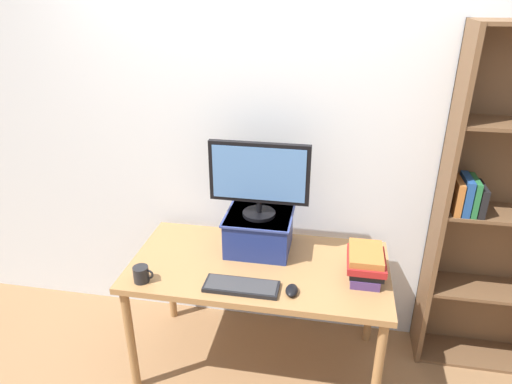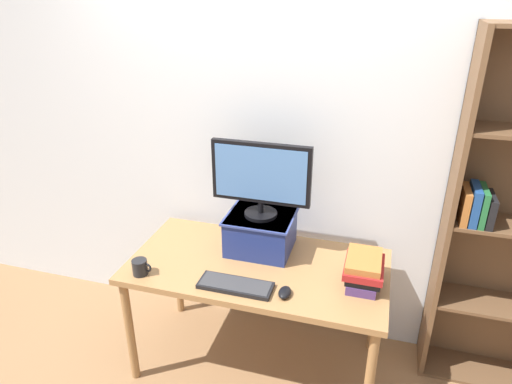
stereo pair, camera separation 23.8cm
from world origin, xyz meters
name	(u,v)px [view 1 (the left image)]	position (x,y,z in m)	size (l,w,h in m)	color
ground_plane	(259,361)	(0.00, 0.00, 0.00)	(12.00, 12.00, 0.00)	olive
back_wall	(273,143)	(0.00, 0.48, 1.30)	(7.00, 0.08, 2.60)	silver
desk	(259,274)	(0.00, 0.00, 0.66)	(1.46, 0.75, 0.73)	#9E7042
bookshelf_unit	(509,211)	(1.36, 0.33, 1.03)	(0.81, 0.28, 2.03)	brown
riser_box	(259,231)	(-0.03, 0.16, 0.85)	(0.39, 0.35, 0.23)	navy
computer_monitor	(259,177)	(-0.03, 0.16, 1.20)	(0.57, 0.19, 0.44)	black
keyboard	(241,286)	(-0.05, -0.24, 0.75)	(0.39, 0.14, 0.02)	black
computer_mouse	(292,290)	(0.21, -0.24, 0.75)	(0.06, 0.10, 0.04)	black
book_stack	(366,263)	(0.59, -0.02, 0.82)	(0.20, 0.28, 0.16)	#4C336B
coffee_mug	(141,274)	(-0.59, -0.28, 0.78)	(0.11, 0.08, 0.09)	black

